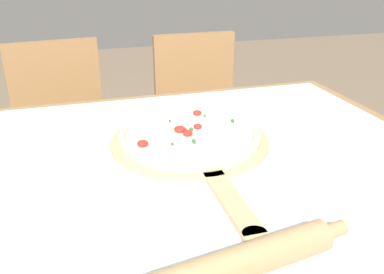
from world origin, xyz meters
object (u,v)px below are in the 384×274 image
object	(u,v)px
pizza	(189,134)
chair_left	(64,132)
rolling_pin	(238,263)
chair_right	(200,118)
pizza_peel	(191,144)

from	to	relation	value
pizza	chair_left	distance (m)	0.89
pizza	rolling_pin	xyz separation A→B (m)	(-0.06, -0.49, 0.00)
chair_right	pizza_peel	bearing A→B (deg)	-109.38
rolling_pin	chair_left	xyz separation A→B (m)	(-0.28, 1.25, -0.28)
rolling_pin	chair_right	xyz separation A→B (m)	(0.33, 1.26, -0.28)
pizza_peel	pizza	xyz separation A→B (m)	(-0.00, 0.02, 0.02)
pizza_peel	chair_left	bearing A→B (deg)	113.38
pizza_peel	chair_right	size ratio (longest dim) A/B	0.72
rolling_pin	chair_left	world-z (taller)	chair_left
pizza_peel	chair_left	distance (m)	0.90
pizza_peel	pizza	bearing A→B (deg)	90.47
pizza_peel	chair_right	world-z (taller)	chair_right
pizza	chair_left	bearing A→B (deg)	113.99
pizza_peel	pizza	distance (m)	0.03
pizza	chair_right	size ratio (longest dim) A/B	0.41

